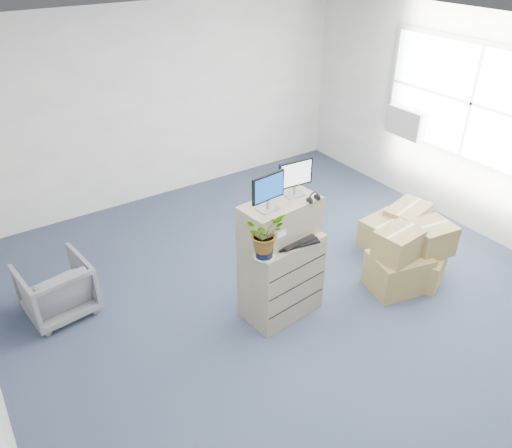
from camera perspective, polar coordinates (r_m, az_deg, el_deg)
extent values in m
plane|color=#29314B|center=(5.57, 5.99, -10.17)|extent=(7.00, 7.00, 0.00)
cube|color=beige|center=(7.55, -10.75, 13.25)|extent=(6.00, 0.02, 2.80)
cube|color=beige|center=(6.96, 26.59, 8.91)|extent=(0.02, 7.00, 2.80)
cube|color=gray|center=(7.07, 23.57, 12.55)|extent=(0.06, 2.72, 1.52)
cube|color=white|center=(7.04, 23.40, 12.52)|extent=(0.01, 2.60, 1.40)
cube|color=silver|center=(7.65, 16.93, 11.10)|extent=(0.24, 0.60, 0.40)
cube|color=gray|center=(5.30, 2.90, -5.95)|extent=(0.85, 0.58, 0.94)
cube|color=gray|center=(4.95, 2.75, 0.48)|extent=(0.84, 0.49, 0.40)
cube|color=#99999E|center=(4.72, 1.36, 1.75)|extent=(0.21, 0.16, 0.01)
cylinder|color=#99999E|center=(4.69, 1.37, 2.29)|extent=(0.03, 0.03, 0.09)
cube|color=black|center=(4.61, 1.40, 4.22)|extent=(0.37, 0.07, 0.27)
cube|color=navy|center=(4.60, 1.51, 4.15)|extent=(0.34, 0.04, 0.23)
cube|color=#99999E|center=(4.99, 4.42, 3.39)|extent=(0.21, 0.16, 0.01)
cylinder|color=#99999E|center=(4.96, 4.44, 3.92)|extent=(0.03, 0.03, 0.09)
cube|color=black|center=(4.88, 4.53, 5.78)|extent=(0.38, 0.06, 0.27)
cube|color=silver|center=(4.87, 4.62, 5.71)|extent=(0.34, 0.03, 0.23)
torus|color=black|center=(4.89, 6.59, 3.03)|extent=(0.13, 0.03, 0.13)
cube|color=black|center=(4.97, 4.58, -2.08)|extent=(0.48, 0.27, 0.02)
ellipsoid|color=silver|center=(5.16, 6.29, -0.74)|extent=(0.09, 0.06, 0.03)
cylinder|color=#95989D|center=(5.07, 3.07, -0.04)|extent=(0.06, 0.06, 0.20)
cube|color=silver|center=(5.03, 2.44, -1.53)|extent=(0.06, 0.05, 0.02)
cube|color=black|center=(5.00, 2.45, -0.96)|extent=(0.06, 0.04, 0.10)
cube|color=black|center=(5.30, 5.46, 0.42)|extent=(0.20, 0.17, 0.05)
cube|color=#43A3E5|center=(5.26, 5.56, 0.90)|extent=(0.21, 0.13, 0.07)
cylinder|color=#B1C7A0|center=(4.75, 0.94, -3.73)|extent=(0.20, 0.20, 0.01)
cylinder|color=black|center=(4.71, 0.95, -3.01)|extent=(0.17, 0.17, 0.13)
imported|color=#1D5A19|center=(4.62, 0.96, -1.37)|extent=(0.39, 0.42, 0.31)
imported|color=#58575C|center=(5.77, -21.92, -6.62)|extent=(0.75, 0.71, 0.69)
cube|color=olive|center=(5.99, 15.89, -5.25)|extent=(0.74, 0.63, 0.45)
cube|color=olive|center=(6.22, 18.66, -4.74)|extent=(0.63, 0.59, 0.37)
cube|color=olive|center=(6.70, 14.85, -1.14)|extent=(0.65, 0.60, 0.39)
cube|color=olive|center=(5.75, 15.95, -2.20)|extent=(0.52, 0.43, 0.34)
cube|color=olive|center=(6.09, 19.26, -1.55)|extent=(0.53, 0.48, 0.37)
cube|color=olive|center=(6.99, 16.81, 0.27)|extent=(0.71, 0.55, 0.45)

